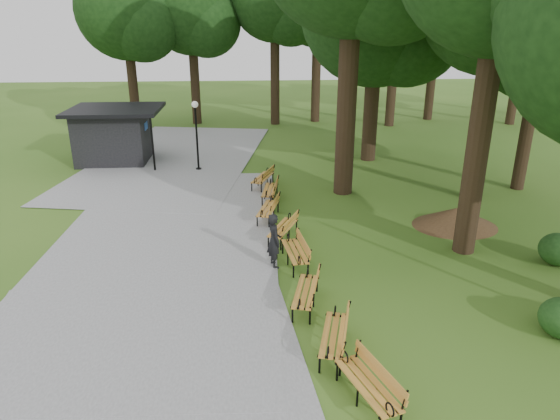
{
  "coord_description": "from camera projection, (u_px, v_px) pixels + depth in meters",
  "views": [
    {
      "loc": [
        -0.97,
        -12.78,
        7.18
      ],
      "look_at": [
        0.1,
        3.03,
        1.1
      ],
      "focal_mm": 32.28,
      "sensor_mm": 36.0,
      "label": 1
    }
  ],
  "objects": [
    {
      "name": "lawn_tree_4",
      "position": [
        377.0,
        8.0,
        24.45
      ],
      "size": [
        7.61,
        7.61,
        11.44
      ],
      "color": "black",
      "rests_on": "ground"
    },
    {
      "name": "person",
      "position": [
        274.0,
        241.0,
        15.22
      ],
      "size": [
        0.57,
        0.72,
        1.73
      ],
      "primitive_type": "imported",
      "rotation": [
        0.0,
        0.0,
        1.84
      ],
      "color": "black",
      "rests_on": "ground"
    },
    {
      "name": "lawn_tree_5",
      "position": [
        545.0,
        29.0,
        20.18
      ],
      "size": [
        5.76,
        5.76,
        9.65
      ],
      "color": "black",
      "rests_on": "ground"
    },
    {
      "name": "bench_6",
      "position": [
        270.0,
        190.0,
        20.98
      ],
      "size": [
        0.93,
        1.98,
        0.88
      ],
      "primitive_type": null,
      "rotation": [
        0.0,
        0.0,
        -1.73
      ],
      "color": "orange",
      "rests_on": "ground"
    },
    {
      "name": "path",
      "position": [
        160.0,
        243.0,
        17.07
      ],
      "size": [
        12.0,
        38.0,
        0.06
      ],
      "primitive_type": "cube",
      "color": "gray",
      "rests_on": "ground"
    },
    {
      "name": "bench_7",
      "position": [
        263.0,
        178.0,
        22.6
      ],
      "size": [
        1.29,
        2.0,
        0.88
      ],
      "primitive_type": null,
      "rotation": [
        0.0,
        0.0,
        -1.94
      ],
      "color": "orange",
      "rests_on": "ground"
    },
    {
      "name": "ground",
      "position": [
        284.0,
        283.0,
        14.54
      ],
      "size": [
        100.0,
        100.0,
        0.0
      ],
      "primitive_type": "plane",
      "color": "#3A641C",
      "rests_on": "ground"
    },
    {
      "name": "bench_0",
      "position": [
        368.0,
        385.0,
        9.86
      ],
      "size": [
        1.22,
        2.0,
        0.88
      ],
      "primitive_type": null,
      "rotation": [
        0.0,
        0.0,
        -1.24
      ],
      "color": "orange",
      "rests_on": "ground"
    },
    {
      "name": "dirt_mound",
      "position": [
        456.0,
        217.0,
        18.4
      ],
      "size": [
        2.6,
        2.6,
        0.7
      ],
      "primitive_type": "cone",
      "color": "#47301C",
      "rests_on": "ground"
    },
    {
      "name": "shrub_2",
      "position": [
        560.0,
        335.0,
        12.14
      ],
      "size": [
        1.14,
        1.14,
        0.97
      ],
      "primitive_type": "ellipsoid",
      "color": "#193D14",
      "rests_on": "ground"
    },
    {
      "name": "lamp_post",
      "position": [
        196.0,
        122.0,
        24.42
      ],
      "size": [
        0.32,
        0.32,
        3.43
      ],
      "color": "black",
      "rests_on": "ground"
    },
    {
      "name": "bench_1",
      "position": [
        334.0,
        335.0,
        11.42
      ],
      "size": [
        1.11,
        2.0,
        0.88
      ],
      "primitive_type": null,
      "rotation": [
        0.0,
        0.0,
        -1.83
      ],
      "color": "orange",
      "rests_on": "ground"
    },
    {
      "name": "shrub_1",
      "position": [
        556.0,
        264.0,
        15.65
      ],
      "size": [
        1.19,
        1.19,
        1.01
      ],
      "primitive_type": "ellipsoid",
      "color": "#193D14",
      "rests_on": "ground"
    },
    {
      "name": "kiosk",
      "position": [
        113.0,
        135.0,
        26.32
      ],
      "size": [
        4.59,
        3.99,
        2.86
      ],
      "primitive_type": null,
      "rotation": [
        0.0,
        0.0,
        -0.0
      ],
      "color": "black",
      "rests_on": "ground"
    },
    {
      "name": "bench_5",
      "position": [
        268.0,
        209.0,
        18.96
      ],
      "size": [
        1.12,
        2.0,
        0.88
      ],
      "primitive_type": null,
      "rotation": [
        0.0,
        0.0,
        -1.84
      ],
      "color": "orange",
      "rests_on": "ground"
    },
    {
      "name": "bench_4",
      "position": [
        283.0,
        228.0,
        17.22
      ],
      "size": [
        1.36,
        2.0,
        0.88
      ],
      "primitive_type": null,
      "rotation": [
        0.0,
        0.0,
        -1.99
      ],
      "color": "orange",
      "rests_on": "ground"
    },
    {
      "name": "tree_backdrop",
      "position": [
        358.0,
        0.0,
        33.56
      ],
      "size": [
        37.87,
        9.48,
        16.46
      ],
      "primitive_type": null,
      "color": "black",
      "rests_on": "ground"
    },
    {
      "name": "bench_2",
      "position": [
        306.0,
        292.0,
        13.22
      ],
      "size": [
        1.08,
        2.0,
        0.88
      ],
      "primitive_type": null,
      "rotation": [
        0.0,
        0.0,
        -1.82
      ],
      "color": "orange",
      "rests_on": "ground"
    },
    {
      "name": "bench_3",
      "position": [
        295.0,
        252.0,
        15.48
      ],
      "size": [
        0.87,
        1.96,
        0.88
      ],
      "primitive_type": null,
      "rotation": [
        0.0,
        0.0,
        -1.45
      ],
      "color": "orange",
      "rests_on": "ground"
    }
  ]
}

